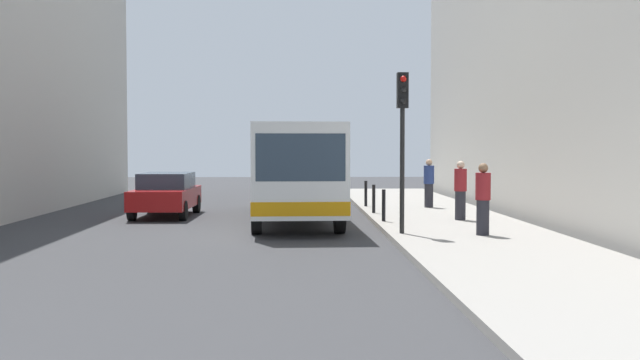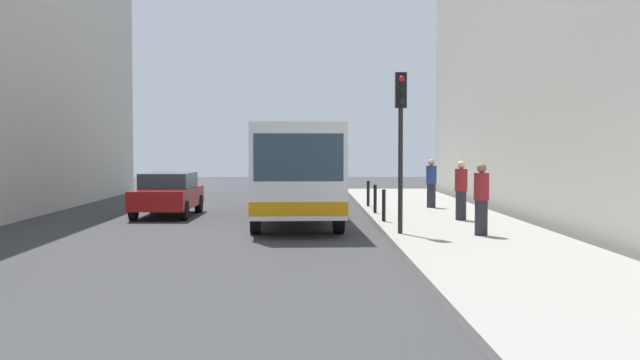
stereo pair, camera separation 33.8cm
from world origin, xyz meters
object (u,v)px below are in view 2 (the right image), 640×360
at_px(bollard_near, 384,205).
at_px(bollard_far, 368,194).
at_px(bus, 294,167).
at_px(pedestrian_near_signal, 481,199).
at_px(bollard_mid, 375,199).
at_px(car_beside_bus, 168,193).
at_px(car_behind_bus, 312,182).
at_px(traffic_light, 401,122).
at_px(pedestrian_mid_sidewalk, 461,190).
at_px(pedestrian_far_sidewalk, 431,183).

distance_m(bollard_near, bollard_far, 5.84).
xyz_separation_m(bus, pedestrian_near_signal, (4.77, -5.80, -0.67)).
height_order(bus, bollard_mid, bus).
relative_size(car_beside_bus, car_behind_bus, 0.99).
height_order(car_beside_bus, traffic_light, traffic_light).
bearing_deg(bollard_mid, bus, -163.21).
height_order(car_beside_bus, car_behind_bus, same).
relative_size(bollard_far, pedestrian_mid_sidewalk, 0.53).
bearing_deg(car_beside_bus, bollard_near, 154.28).
bearing_deg(pedestrian_far_sidewalk, bus, 96.94).
bearing_deg(bollard_far, bollard_mid, -90.00).
xyz_separation_m(car_beside_bus, traffic_light, (7.13, -6.75, 2.22)).
bearing_deg(pedestrian_near_signal, bollard_near, -43.83).
height_order(bollard_mid, pedestrian_mid_sidewalk, pedestrian_mid_sidewalk).
bearing_deg(pedestrian_near_signal, bus, -33.69).
xyz_separation_m(car_beside_bus, bollard_near, (7.03, -3.51, -0.16)).
bearing_deg(bollard_mid, pedestrian_near_signal, -72.60).
bearing_deg(pedestrian_mid_sidewalk, traffic_light, 46.79).
distance_m(traffic_light, pedestrian_far_sidewalk, 8.97).
xyz_separation_m(bus, pedestrian_far_sidewalk, (4.96, 3.13, -0.69)).
bearing_deg(bus, bollard_near, 139.95).
bearing_deg(pedestrian_mid_sidewalk, bollard_far, -77.50).
xyz_separation_m(bollard_mid, bollard_far, (0.00, 2.92, 0.00)).
relative_size(car_beside_bus, bollard_mid, 4.66).
bearing_deg(pedestrian_mid_sidewalk, pedestrian_near_signal, 74.89).
distance_m(car_beside_bus, traffic_light, 10.06).
bearing_deg(bollard_near, car_behind_bus, 100.12).
height_order(traffic_light, bollard_far, traffic_light).
bearing_deg(pedestrian_mid_sidewalk, pedestrian_far_sidewalk, -99.56).
bearing_deg(car_behind_bus, bollard_near, 102.48).
distance_m(car_behind_bus, pedestrian_far_sidewalk, 7.73).
bearing_deg(bollard_mid, bollard_near, -90.00).
bearing_deg(traffic_light, bollard_near, 91.77).
height_order(bollard_far, pedestrian_near_signal, pedestrian_near_signal).
distance_m(bollard_near, pedestrian_far_sidewalk, 5.72).
relative_size(traffic_light, bollard_mid, 4.32).
bearing_deg(pedestrian_near_signal, bollard_far, -60.88).
bearing_deg(traffic_light, bollard_far, 90.63).
xyz_separation_m(car_beside_bus, pedestrian_near_signal, (9.10, -7.20, 0.28)).
distance_m(bollard_far, pedestrian_mid_sidewalk, 6.00).
xyz_separation_m(bus, pedestrian_mid_sidewalk, (5.07, -1.76, -0.68)).
xyz_separation_m(pedestrian_near_signal, pedestrian_mid_sidewalk, (0.30, 4.04, -0.01)).
bearing_deg(pedestrian_mid_sidewalk, bus, -29.98).
distance_m(car_behind_bus, pedestrian_near_signal, 15.88).
distance_m(bus, bollard_mid, 3.03).
relative_size(bus, car_behind_bus, 2.48).
relative_size(bollard_mid, bollard_far, 1.00).
relative_size(pedestrian_near_signal, pedestrian_far_sidewalk, 1.02).
relative_size(car_beside_bus, pedestrian_near_signal, 2.45).
bearing_deg(bollard_mid, pedestrian_far_sidewalk, 45.73).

